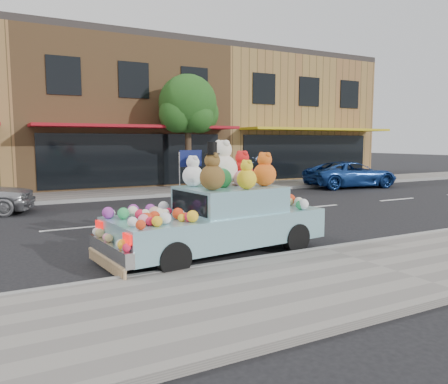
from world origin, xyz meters
TOP-DOWN VIEW (x-y plane):
  - ground at (0.00, 0.00)m, footprint 120.00×120.00m
  - near_sidewalk at (0.00, -6.50)m, footprint 60.00×3.00m
  - far_sidewalk at (0.00, 6.50)m, footprint 60.00×3.00m
  - near_kerb at (0.00, -5.00)m, footprint 60.00×0.12m
  - far_kerb at (0.00, 5.00)m, footprint 60.00×0.12m
  - storefront_mid at (0.00, 11.97)m, footprint 10.00×9.80m
  - storefront_right at (10.00, 11.97)m, footprint 10.00×9.80m
  - street_tree at (2.03, 6.55)m, footprint 3.00×2.70m
  - car_blue at (9.68, 4.25)m, footprint 4.84×2.74m
  - art_car at (-1.89, -4.04)m, footprint 4.65×2.22m

SIDE VIEW (x-z plane):
  - ground at x=0.00m, z-range 0.00..0.00m
  - near_sidewalk at x=0.00m, z-range 0.00..0.12m
  - far_sidewalk at x=0.00m, z-range 0.00..0.12m
  - near_kerb at x=0.00m, z-range 0.00..0.13m
  - far_kerb at x=0.00m, z-range 0.00..0.13m
  - car_blue at x=9.68m, z-range 0.00..1.27m
  - art_car at x=-1.89m, z-range -0.33..1.96m
  - storefront_mid at x=0.00m, z-range -0.01..7.29m
  - storefront_right at x=10.00m, z-range -0.01..7.29m
  - street_tree at x=2.03m, z-range 1.08..6.30m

